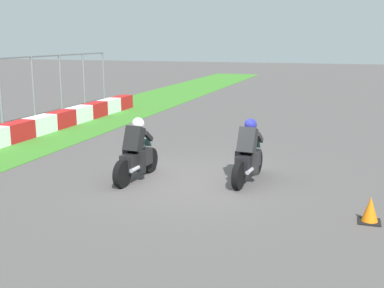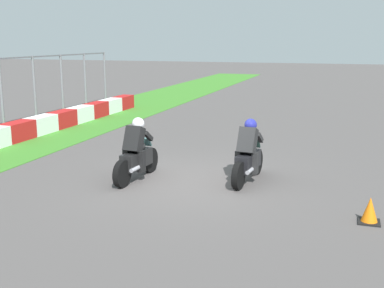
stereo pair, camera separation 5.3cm
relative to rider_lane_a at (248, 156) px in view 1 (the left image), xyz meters
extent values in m
plane|color=#544F4E|center=(-0.42, 1.36, -0.62)|extent=(120.00, 120.00, 0.00)
cube|color=red|center=(2.22, 8.32, -0.30)|extent=(1.30, 0.60, 0.64)
cube|color=white|center=(3.54, 8.32, -0.30)|extent=(1.30, 0.60, 0.64)
cube|color=red|center=(4.86, 8.32, -0.30)|extent=(1.30, 0.60, 0.64)
cube|color=white|center=(6.19, 8.32, -0.30)|extent=(1.30, 0.60, 0.64)
cube|color=red|center=(7.51, 8.32, -0.30)|extent=(1.30, 0.60, 0.64)
cube|color=white|center=(8.83, 8.32, -0.30)|extent=(1.30, 0.60, 0.64)
cube|color=red|center=(10.15, 8.32, -0.30)|extent=(1.30, 0.60, 0.64)
cylinder|color=slate|center=(3.51, 9.91, 0.73)|extent=(0.10, 0.10, 2.71)
cylinder|color=slate|center=(5.48, 9.91, 0.73)|extent=(0.10, 0.10, 2.71)
cylinder|color=slate|center=(7.44, 9.91, 0.73)|extent=(0.10, 0.10, 2.71)
cylinder|color=slate|center=(9.41, 9.91, 0.73)|extent=(0.10, 0.10, 2.71)
cylinder|color=slate|center=(11.38, 9.91, 0.73)|extent=(0.10, 0.10, 2.71)
cylinder|color=black|center=(0.70, -0.07, -0.30)|extent=(0.65, 0.21, 0.64)
cylinder|color=black|center=(-0.69, 0.07, -0.30)|extent=(0.65, 0.21, 0.64)
cube|color=black|center=(0.00, 0.00, -0.12)|extent=(1.13, 0.43, 0.40)
ellipsoid|color=black|center=(0.10, -0.01, 0.18)|extent=(0.51, 0.35, 0.24)
cube|color=red|center=(-0.50, 0.05, -0.10)|extent=(0.08, 0.17, 0.08)
cylinder|color=#A5A5AD|center=(-0.36, -0.12, -0.25)|extent=(0.43, 0.14, 0.10)
cube|color=#272728|center=(-0.10, 0.01, 0.40)|extent=(0.52, 0.45, 0.66)
sphere|color=#262A96|center=(0.12, -0.01, 0.74)|extent=(0.33, 0.33, 0.30)
cube|color=#416B5C|center=(0.50, -0.05, 0.22)|extent=(0.18, 0.27, 0.23)
cube|color=#272728|center=(-0.09, 0.21, -0.12)|extent=(0.19, 0.16, 0.52)
cube|color=#272728|center=(-0.14, -0.19, -0.12)|extent=(0.19, 0.16, 0.52)
cube|color=#272728|center=(0.30, 0.15, 0.42)|extent=(0.39, 0.14, 0.31)
cube|color=#272728|center=(0.26, -0.21, 0.42)|extent=(0.39, 0.14, 0.31)
cylinder|color=black|center=(0.02, 2.56, -0.30)|extent=(0.65, 0.18, 0.64)
cylinder|color=black|center=(-1.38, 2.65, -0.30)|extent=(0.65, 0.18, 0.64)
cube|color=black|center=(-0.68, 2.60, -0.12)|extent=(1.12, 0.40, 0.40)
ellipsoid|color=black|center=(-0.58, 2.60, 0.18)|extent=(0.50, 0.33, 0.24)
cube|color=red|center=(-1.19, 2.64, -0.10)|extent=(0.07, 0.16, 0.08)
cylinder|color=#A5A5AD|center=(-1.04, 2.47, -0.25)|extent=(0.43, 0.13, 0.10)
cube|color=black|center=(-0.78, 2.61, 0.40)|extent=(0.51, 0.43, 0.66)
sphere|color=silver|center=(-0.56, 2.60, 0.74)|extent=(0.32, 0.32, 0.30)
cube|color=slate|center=(-0.18, 2.57, 0.22)|extent=(0.17, 0.27, 0.23)
cube|color=black|center=(-0.78, 2.81, -0.12)|extent=(0.19, 0.15, 0.52)
cube|color=black|center=(-0.81, 2.41, -0.12)|extent=(0.19, 0.15, 0.52)
cube|color=black|center=(-0.39, 2.76, 0.42)|extent=(0.39, 0.13, 0.31)
cube|color=black|center=(-0.41, 2.41, 0.42)|extent=(0.39, 0.13, 0.31)
cube|color=black|center=(-1.93, -2.70, -0.61)|extent=(0.40, 0.40, 0.03)
cone|color=orange|center=(-1.93, -2.70, -0.38)|extent=(0.32, 0.32, 0.49)
camera|label=1|loc=(-11.03, -2.17, 2.72)|focal=45.13mm
camera|label=2|loc=(-11.01, -2.22, 2.72)|focal=45.13mm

